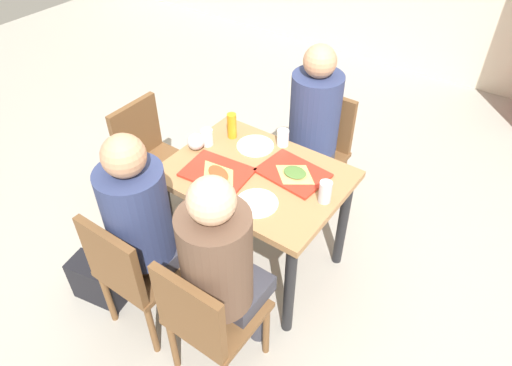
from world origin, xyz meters
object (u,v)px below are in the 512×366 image
object	(u,v)px
chair_far_side	(319,145)
soda_can	(325,192)
tray_red_far	(293,173)
pizza_slice_b	(295,173)
chair_near_right	(206,317)
person_in_red	(145,219)
condiment_bottle	(232,126)
foil_bundle	(196,142)
paper_plate_near_edge	(257,203)
chair_near_left	(132,269)
person_far_side	(311,124)
tray_red_near	(217,172)
paper_plate_center	(255,146)
person_in_brown_jacket	(222,264)
handbag	(99,281)
plastic_cup_c	(207,137)
pizza_slice_a	(218,174)
main_table	(256,189)
plastic_cup_b	(224,199)
plastic_cup_a	(283,138)
chair_left_end	(150,154)

from	to	relation	value
chair_far_side	soda_can	distance (m)	0.90
tray_red_far	pizza_slice_b	distance (m)	0.03
chair_near_right	soda_can	world-z (taller)	soda_can
person_in_red	condiment_bottle	distance (m)	0.82
foil_bundle	paper_plate_near_edge	bearing A→B (deg)	-17.86
chair_near_left	person_far_side	world-z (taller)	person_far_side
tray_red_near	foil_bundle	world-z (taller)	foil_bundle
chair_near_right	person_far_side	world-z (taller)	person_far_side
tray_red_near	paper_plate_center	xyz separation A→B (m)	(0.02, 0.33, -0.00)
paper_plate_center	tray_red_far	bearing A→B (deg)	-15.91
person_in_brown_jacket	handbag	xyz separation A→B (m)	(-0.84, -0.16, -0.59)
condiment_bottle	foil_bundle	xyz separation A→B (m)	(-0.10, -0.22, -0.03)
pizza_slice_b	foil_bundle	distance (m)	0.62
paper_plate_near_edge	person_far_side	bearing A→B (deg)	100.32
person_far_side	plastic_cup_c	bearing A→B (deg)	-125.33
person_in_red	plastic_cup_c	bearing A→B (deg)	102.52
person_in_brown_jacket	person_far_side	bearing A→B (deg)	101.40
chair_near_right	person_in_red	bearing A→B (deg)	164.06
chair_far_side	condiment_bottle	size ratio (longest dim) A/B	5.21
person_in_red	paper_plate_center	world-z (taller)	person_in_red
pizza_slice_a	tray_red_far	bearing A→B (deg)	39.80
chair_near_right	person_in_brown_jacket	distance (m)	0.28
tray_red_far	condiment_bottle	size ratio (longest dim) A/B	2.25
main_table	tray_red_near	size ratio (longest dim) A/B	2.72
person_in_brown_jacket	person_far_side	size ratio (longest dim) A/B	1.00
pizza_slice_a	plastic_cup_b	world-z (taller)	plastic_cup_b
paper_plate_near_edge	chair_far_side	bearing A→B (deg)	98.82
pizza_slice_b	handbag	xyz separation A→B (m)	(-0.79, -0.86, -0.62)
pizza_slice_b	plastic_cup_a	xyz separation A→B (m)	(-0.22, 0.21, 0.03)
chair_near_left	chair_near_right	bearing A→B (deg)	0.00
plastic_cup_c	tray_red_near	bearing A→B (deg)	-39.48
plastic_cup_a	plastic_cup_b	size ratio (longest dim) A/B	1.00
chair_near_left	pizza_slice_a	bearing A→B (deg)	80.18
chair_left_end	tray_red_near	distance (m)	0.76
tray_red_near	foil_bundle	xyz separation A→B (m)	(-0.25, 0.11, 0.04)
person_far_side	handbag	bearing A→B (deg)	-113.46
chair_near_right	plastic_cup_a	xyz separation A→B (m)	(-0.27, 1.06, 0.30)
chair_near_right	plastic_cup_c	xyz separation A→B (m)	(-0.64, 0.80, 0.30)
plastic_cup_a	plastic_cup_c	bearing A→B (deg)	-145.32
foil_bundle	chair_left_end	bearing A→B (deg)	177.73
tray_red_far	paper_plate_center	xyz separation A→B (m)	(-0.32, 0.09, -0.00)
chair_left_end	tray_red_far	xyz separation A→B (m)	(1.05, 0.11, 0.26)
person_far_side	plastic_cup_c	size ratio (longest dim) A/B	12.44
soda_can	foil_bundle	world-z (taller)	soda_can
chair_near_left	handbag	size ratio (longest dim) A/B	2.61
tray_red_far	plastic_cup_a	bearing A→B (deg)	134.45
tray_red_far	chair_near_left	bearing A→B (deg)	-115.93
pizza_slice_b	person_in_red	bearing A→B (deg)	-121.89
chair_near_left	pizza_slice_a	world-z (taller)	chair_near_left
main_table	person_in_brown_jacket	distance (m)	0.66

